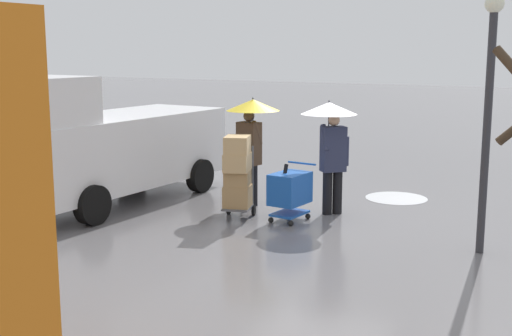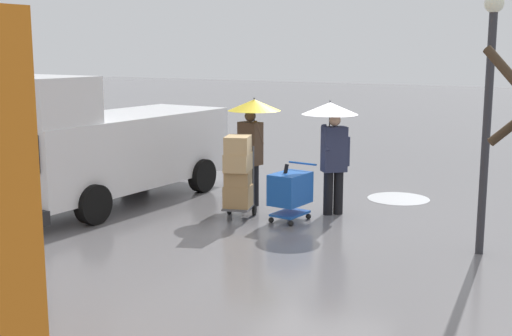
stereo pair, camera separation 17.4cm
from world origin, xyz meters
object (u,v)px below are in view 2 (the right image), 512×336
hand_dolly_boxes (238,172)px  pedestrian_pink_side (332,131)px  street_lamp (488,98)px  pedestrian_black_side (253,126)px  shopping_cart_vendor (290,190)px  cargo_van_parked_right (106,145)px

hand_dolly_boxes → pedestrian_pink_side: 1.89m
pedestrian_pink_side → street_lamp: 3.26m
hand_dolly_boxes → pedestrian_black_side: 1.32m
hand_dolly_boxes → shopping_cart_vendor: bearing=-160.2°
shopping_cart_vendor → hand_dolly_boxes: size_ratio=0.68×
hand_dolly_boxes → pedestrian_pink_side: bearing=-139.7°
pedestrian_pink_side → street_lamp: (-2.96, 1.12, 0.79)m
hand_dolly_boxes → pedestrian_pink_side: pedestrian_pink_side is taller
cargo_van_parked_right → shopping_cart_vendor: 3.94m
shopping_cart_vendor → pedestrian_black_side: (1.21, -0.74, 1.02)m
hand_dolly_boxes → pedestrian_pink_side: size_ratio=0.71×
pedestrian_pink_side → pedestrian_black_side: bearing=2.6°
pedestrian_black_side → cargo_van_parked_right: bearing=25.6°
street_lamp → hand_dolly_boxes: bearing=0.2°
pedestrian_pink_side → street_lamp: size_ratio=0.56×
cargo_van_parked_right → pedestrian_black_side: (-2.65, -1.27, 0.41)m
hand_dolly_boxes → pedestrian_black_side: size_ratio=0.71×
cargo_van_parked_right → shopping_cart_vendor: (-3.85, -0.53, -0.61)m
pedestrian_pink_side → pedestrian_black_side: 1.65m
shopping_cart_vendor → pedestrian_pink_side: 1.37m
shopping_cart_vendor → pedestrian_pink_side: pedestrian_pink_side is taller
pedestrian_black_side → street_lamp: bearing=167.2°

